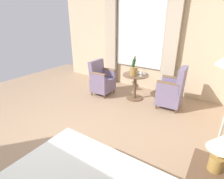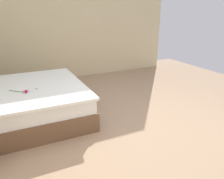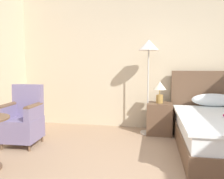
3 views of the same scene
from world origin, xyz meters
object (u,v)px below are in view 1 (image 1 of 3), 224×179
Objects in this scene: bedside_lamp at (221,147)px; wine_glass_near_bucket at (141,72)px; snack_plate at (142,74)px; armchair_by_window at (172,91)px; armchair_facing_bed at (102,80)px; champagne_bucket at (134,70)px; wine_glass_near_edge at (135,69)px; side_table_round at (135,85)px.

bedside_lamp reaches higher than wine_glass_near_bucket.
armchair_by_window is at bearing 82.37° from snack_plate.
wine_glass_near_bucket is 0.15× the size of armchair_by_window.
snack_plate is 1.11m from armchair_facing_bed.
champagne_bucket is 0.49× the size of armchair_by_window.
champagne_bucket is 1.03m from armchair_by_window.
armchair_by_window is at bearing 95.37° from wine_glass_near_bucket.
armchair_facing_bed is at bearing -66.45° from wine_glass_near_edge.
bedside_lamp is 2.97m from snack_plate.
champagne_bucket is at bearing 99.19° from armchair_facing_bed.
bedside_lamp reaches higher than side_table_round.
armchair_facing_bed is at bearing -80.49° from wine_glass_near_bucket.
champagne_bucket reaches higher than wine_glass_near_edge.
armchair_by_window is (-2.21, -1.02, -0.46)m from bedside_lamp.
armchair_facing_bed reaches higher than side_table_round.
armchair_by_window reaches higher than side_table_round.
armchair_by_window is 1.85m from armchair_facing_bed.
wine_glass_near_edge is at bearing -141.41° from side_table_round.
champagne_bucket reaches higher than wine_glass_near_bucket.
bedside_lamp reaches higher than armchair_by_window.
bedside_lamp reaches higher than snack_plate.
champagne_bucket is at bearing -78.91° from wine_glass_near_bucket.
champagne_bucket is (-2.11, -1.97, -0.08)m from bedside_lamp.
armchair_by_window reaches higher than snack_plate.
snack_plate is at bearing 147.14° from champagne_bucket.
champagne_bucket reaches higher than armchair_facing_bed.
side_table_round is 0.33m from snack_plate.
champagne_bucket reaches higher than bedside_lamp.
snack_plate is at bearing -97.63° from armchair_by_window.
side_table_round is at bearing -39.90° from snack_plate.
wine_glass_near_edge is 0.24m from snack_plate.
wine_glass_near_bucket is 0.16× the size of armchair_facing_bed.
wine_glass_near_bucket is (-0.03, 0.18, -0.04)m from champagne_bucket.
champagne_bucket is 0.98m from armchair_facing_bed.
wine_glass_near_bucket is at bearing 74.06° from side_table_round.
bedside_lamp reaches higher than wine_glass_near_edge.
side_table_round is at bearing 162.78° from champagne_bucket.
armchair_by_window is 1.06× the size of armchair_facing_bed.
wine_glass_near_bucket is at bearing 99.51° from armchair_facing_bed.
wine_glass_near_edge is 0.16× the size of armchair_facing_bed.
armchair_facing_bed is (-1.96, -2.85, -0.47)m from bedside_lamp.
armchair_by_window is (0.10, 1.03, -0.35)m from wine_glass_near_edge.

